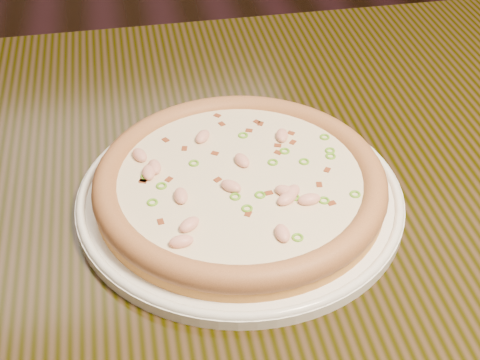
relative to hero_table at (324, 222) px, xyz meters
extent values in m
cube|color=black|center=(0.00, 0.00, 0.08)|extent=(1.20, 0.80, 0.04)
cylinder|color=white|center=(-0.12, -0.05, 0.10)|extent=(0.36, 0.36, 0.01)
torus|color=white|center=(-0.12, -0.05, 0.11)|extent=(0.35, 0.35, 0.01)
cylinder|color=gold|center=(-0.12, -0.05, 0.12)|extent=(0.31, 0.31, 0.02)
torus|color=#B57244|center=(-0.12, -0.05, 0.13)|extent=(0.32, 0.32, 0.03)
cylinder|color=beige|center=(-0.12, -0.05, 0.13)|extent=(0.27, 0.27, 0.00)
ellipsoid|color=#F2B29E|center=(-0.18, -0.12, 0.14)|extent=(0.03, 0.03, 0.01)
ellipsoid|color=#F2B29E|center=(-0.15, 0.03, 0.14)|extent=(0.02, 0.03, 0.01)
ellipsoid|color=#F2B29E|center=(-0.08, -0.09, 0.14)|extent=(0.03, 0.03, 0.01)
ellipsoid|color=#F2B29E|center=(-0.22, 0.00, 0.14)|extent=(0.02, 0.03, 0.01)
ellipsoid|color=#F2B29E|center=(-0.06, 0.01, 0.14)|extent=(0.02, 0.03, 0.01)
ellipsoid|color=#F2B29E|center=(-0.19, -0.07, 0.14)|extent=(0.01, 0.02, 0.01)
ellipsoid|color=#F2B29E|center=(-0.06, -0.10, 0.14)|extent=(0.02, 0.02, 0.01)
ellipsoid|color=#F2B29E|center=(-0.10, -0.15, 0.14)|extent=(0.01, 0.02, 0.01)
ellipsoid|color=#F2B29E|center=(-0.19, -0.14, 0.14)|extent=(0.03, 0.02, 0.01)
ellipsoid|color=#F2B29E|center=(-0.08, -0.10, 0.14)|extent=(0.03, 0.02, 0.01)
ellipsoid|color=#F2B29E|center=(-0.07, -0.09, 0.14)|extent=(0.03, 0.03, 0.01)
ellipsoid|color=#F2B29E|center=(-0.11, -0.03, 0.14)|extent=(0.02, 0.03, 0.01)
ellipsoid|color=#F2B29E|center=(-0.22, -0.03, 0.14)|extent=(0.01, 0.02, 0.01)
ellipsoid|color=#F2B29E|center=(-0.13, -0.07, 0.14)|extent=(0.03, 0.03, 0.01)
ellipsoid|color=#F2B29E|center=(-0.21, -0.02, 0.14)|extent=(0.02, 0.02, 0.01)
cube|color=maroon|center=(-0.20, -0.04, 0.13)|extent=(0.01, 0.01, 0.00)
cube|color=maroon|center=(-0.02, -0.06, 0.13)|extent=(0.01, 0.01, 0.00)
cube|color=maroon|center=(-0.07, -0.02, 0.13)|extent=(0.01, 0.01, 0.00)
cube|color=maroon|center=(-0.13, 0.07, 0.13)|extent=(0.01, 0.01, 0.00)
cube|color=maroon|center=(-0.04, -0.11, 0.13)|extent=(0.01, 0.01, 0.00)
cube|color=maroon|center=(-0.08, 0.05, 0.13)|extent=(0.01, 0.01, 0.00)
cube|color=maroon|center=(-0.05, 0.02, 0.13)|extent=(0.01, 0.01, 0.00)
cube|color=maroon|center=(-0.19, 0.03, 0.13)|extent=(0.01, 0.01, 0.00)
cube|color=maroon|center=(-0.04, -0.08, 0.13)|extent=(0.01, 0.01, 0.00)
cube|color=maroon|center=(-0.09, 0.03, 0.13)|extent=(0.01, 0.01, 0.00)
cube|color=maroon|center=(-0.12, -0.11, 0.13)|extent=(0.01, 0.01, 0.00)
cube|color=maroon|center=(-0.08, 0.04, 0.13)|extent=(0.01, 0.01, 0.00)
cube|color=maroon|center=(-0.12, 0.05, 0.13)|extent=(0.01, 0.01, 0.00)
cube|color=maroon|center=(-0.10, -0.08, 0.13)|extent=(0.01, 0.01, 0.00)
cube|color=maroon|center=(-0.17, 0.01, 0.13)|extent=(0.01, 0.01, 0.00)
cube|color=maroon|center=(-0.14, -0.05, 0.13)|extent=(0.01, 0.01, 0.00)
cube|color=maroon|center=(-0.22, -0.04, 0.13)|extent=(0.01, 0.01, 0.00)
cube|color=maroon|center=(-0.07, 0.00, 0.13)|extent=(0.01, 0.01, 0.00)
cube|color=maroon|center=(-0.22, -0.04, 0.13)|extent=(0.01, 0.01, 0.00)
cube|color=maroon|center=(-0.21, -0.11, 0.13)|extent=(0.01, 0.01, 0.00)
cube|color=maroon|center=(-0.05, 0.00, 0.13)|extent=(0.01, 0.01, 0.00)
cube|color=maroon|center=(-0.14, 0.00, 0.13)|extent=(0.01, 0.01, 0.00)
torus|color=#5CA320|center=(-0.08, -0.15, 0.13)|extent=(0.02, 0.02, 0.00)
torus|color=#5CA320|center=(-0.22, -0.03, 0.13)|extent=(0.02, 0.02, 0.00)
torus|color=#5CA320|center=(-0.01, -0.02, 0.13)|extent=(0.01, 0.01, 0.00)
torus|color=#5CA320|center=(-0.04, -0.11, 0.13)|extent=(0.02, 0.02, 0.00)
torus|color=#5CA320|center=(-0.12, -0.10, 0.13)|extent=(0.02, 0.02, 0.00)
torus|color=#5CA320|center=(-0.06, -0.02, 0.13)|extent=(0.02, 0.02, 0.00)
torus|color=#5CA320|center=(-0.10, 0.02, 0.13)|extent=(0.02, 0.02, 0.00)
torus|color=#5CA320|center=(-0.01, 0.00, 0.13)|extent=(0.02, 0.02, 0.00)
torus|color=#5CA320|center=(-0.17, -0.02, 0.13)|extent=(0.02, 0.02, 0.00)
torus|color=#5CA320|center=(-0.20, -0.05, 0.13)|extent=(0.02, 0.02, 0.00)
torus|color=#5CA320|center=(-0.13, -0.08, 0.13)|extent=(0.02, 0.02, 0.00)
torus|color=#5CA320|center=(-0.05, -0.04, 0.13)|extent=(0.01, 0.01, 0.00)
torus|color=#5CA320|center=(-0.11, -0.08, 0.13)|extent=(0.02, 0.02, 0.00)
torus|color=#5CA320|center=(-0.08, -0.03, 0.13)|extent=(0.02, 0.02, 0.00)
torus|color=#5CA320|center=(-0.07, -0.09, 0.13)|extent=(0.01, 0.01, 0.00)
torus|color=#5CA320|center=(-0.22, -0.08, 0.13)|extent=(0.02, 0.02, 0.00)
torus|color=#5CA320|center=(-0.01, -0.03, 0.13)|extent=(0.01, 0.01, 0.00)
torus|color=#5CA320|center=(-0.01, -0.10, 0.13)|extent=(0.01, 0.01, 0.00)
camera|label=1|loc=(-0.22, -0.60, 0.58)|focal=50.00mm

